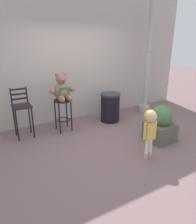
% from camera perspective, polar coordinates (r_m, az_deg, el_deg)
% --- Properties ---
extents(ground_plane, '(24.00, 24.00, 0.00)m').
position_cam_1_polar(ground_plane, '(4.43, 2.55, -8.55)').
color(ground_plane, '#785D5E').
extents(building_wall, '(7.23, 0.30, 3.92)m').
position_cam_1_polar(building_wall, '(5.58, -7.97, 18.09)').
color(building_wall, '#B3A89F').
rests_on(building_wall, ground_plane).
extents(bar_stool_with_teddy, '(0.39, 0.39, 0.76)m').
position_cam_1_polar(bar_stool_with_teddy, '(4.90, -9.68, 0.93)').
color(bar_stool_with_teddy, '#2A1C25').
rests_on(bar_stool_with_teddy, ground_plane).
extents(teddy_bear, '(0.60, 0.54, 0.63)m').
position_cam_1_polar(teddy_bear, '(4.75, -9.86, 5.98)').
color(teddy_bear, '#8A6055').
rests_on(teddy_bear, bar_stool_with_teddy).
extents(child_walking, '(0.30, 0.23, 0.93)m').
position_cam_1_polar(child_walking, '(3.74, 14.23, -3.23)').
color(child_walking, '#D79F92').
rests_on(child_walking, ground_plane).
extents(trash_bin, '(0.53, 0.53, 0.75)m').
position_cam_1_polar(trash_bin, '(5.46, 3.37, 1.32)').
color(trash_bin, black).
rests_on(trash_bin, ground_plane).
extents(lamppost, '(0.32, 0.32, 3.10)m').
position_cam_1_polar(lamppost, '(6.20, 13.46, 11.27)').
color(lamppost, '#A9ACA6').
rests_on(lamppost, ground_plane).
extents(bar_chair_empty, '(0.39, 0.39, 1.10)m').
position_cam_1_polar(bar_chair_empty, '(4.77, -20.30, 0.74)').
color(bar_chair_empty, '#2A1C25').
rests_on(bar_chair_empty, ground_plane).
extents(planter_with_shrub, '(0.54, 0.54, 0.79)m').
position_cam_1_polar(planter_with_shrub, '(4.59, 16.84, -3.33)').
color(planter_with_shrub, '#575546').
rests_on(planter_with_shrub, ground_plane).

